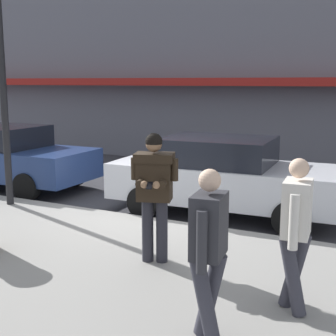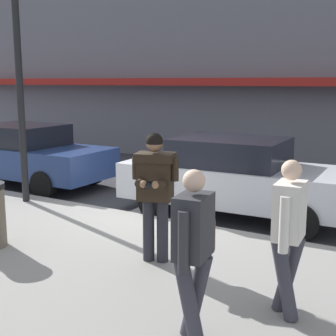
% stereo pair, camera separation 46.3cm
% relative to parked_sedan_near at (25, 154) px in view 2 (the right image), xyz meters
% --- Properties ---
extents(ground_plane, '(80.00, 80.00, 0.00)m').
position_rel_parked_sedan_near_xyz_m(ground_plane, '(4.52, -0.91, -0.79)').
color(ground_plane, '#333338').
extents(sidewalk, '(32.00, 5.30, 0.14)m').
position_rel_parked_sedan_near_xyz_m(sidewalk, '(5.52, -3.76, -0.72)').
color(sidewalk, gray).
rests_on(sidewalk, ground).
extents(curb_paint_line, '(28.00, 0.12, 0.01)m').
position_rel_parked_sedan_near_xyz_m(curb_paint_line, '(5.52, -0.86, -0.79)').
color(curb_paint_line, silver).
rests_on(curb_paint_line, ground).
extents(storefront_facade, '(28.00, 4.70, 10.25)m').
position_rel_parked_sedan_near_xyz_m(storefront_facade, '(5.52, 7.58, 4.32)').
color(storefront_facade, slate).
rests_on(storefront_facade, ground).
extents(parked_sedan_near, '(4.53, 1.98, 1.54)m').
position_rel_parked_sedan_near_xyz_m(parked_sedan_near, '(0.00, 0.00, 0.00)').
color(parked_sedan_near, navy).
rests_on(parked_sedan_near, ground).
extents(parked_sedan_mid, '(4.58, 2.09, 1.54)m').
position_rel_parked_sedan_near_xyz_m(parked_sedan_mid, '(5.71, 0.11, 0.00)').
color(parked_sedan_mid, silver).
rests_on(parked_sedan_mid, ground).
extents(man_texting_on_phone, '(0.63, 0.64, 1.81)m').
position_rel_parked_sedan_near_xyz_m(man_texting_on_phone, '(5.79, -2.99, 0.46)').
color(man_texting_on_phone, '#23232B').
rests_on(man_texting_on_phone, sidewalk).
extents(pedestrian_in_light_coat, '(0.35, 0.60, 1.70)m').
position_rel_parked_sedan_near_xyz_m(pedestrian_in_light_coat, '(7.81, -3.57, 0.32)').
color(pedestrian_in_light_coat, '#33333D').
rests_on(pedestrian_in_light_coat, sidewalk).
extents(pedestrian_with_bag, '(0.36, 0.72, 1.70)m').
position_rel_parked_sedan_near_xyz_m(pedestrian_with_bag, '(7.19, -4.52, 0.32)').
color(pedestrian_with_bag, '#33333D').
rests_on(pedestrian_with_bag, sidewalk).
extents(street_lamp_post, '(0.36, 0.36, 4.88)m').
position_rel_parked_sedan_near_xyz_m(street_lamp_post, '(1.68, -1.56, 2.35)').
color(street_lamp_post, black).
rests_on(street_lamp_post, sidewalk).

